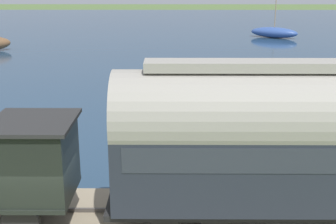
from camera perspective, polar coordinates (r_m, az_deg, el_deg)
harbor_water at (r=54.62m, az=-3.24°, el=9.11°), size 80.00×80.00×0.01m
passenger_coach at (r=12.56m, az=16.06°, el=-3.18°), size 2.39×10.14×4.50m
sailboat_blue at (r=55.23m, az=12.81°, el=9.45°), size 4.15×5.56×6.38m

